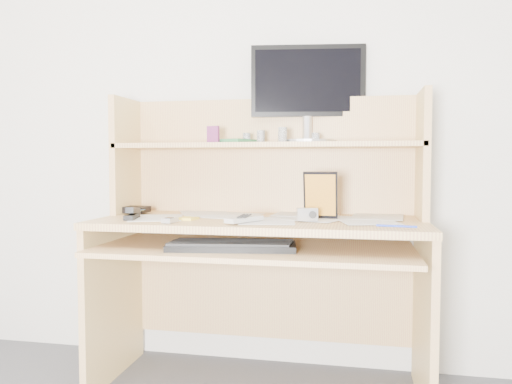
% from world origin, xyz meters
% --- Properties ---
extents(back_wall, '(3.60, 0.04, 2.50)m').
position_xyz_m(back_wall, '(0.00, 1.80, 1.25)').
color(back_wall, silver).
rests_on(back_wall, floor).
extents(desk, '(1.40, 0.70, 1.30)m').
position_xyz_m(desk, '(0.00, 1.56, 0.69)').
color(desk, '#D8B86F').
rests_on(desk, floor).
extents(paper_clutter, '(1.32, 0.54, 0.01)m').
position_xyz_m(paper_clutter, '(0.00, 1.48, 0.75)').
color(paper_clutter, silver).
rests_on(paper_clutter, desk).
extents(keyboard, '(0.52, 0.25, 0.03)m').
position_xyz_m(keyboard, '(-0.07, 1.27, 0.67)').
color(keyboard, black).
rests_on(keyboard, desk).
extents(tv_remote, '(0.13, 0.19, 0.02)m').
position_xyz_m(tv_remote, '(-0.03, 1.32, 0.77)').
color(tv_remote, '#ADADA8').
rests_on(tv_remote, paper_clutter).
extents(flip_phone, '(0.05, 0.08, 0.02)m').
position_xyz_m(flip_phone, '(-0.32, 1.26, 0.77)').
color(flip_phone, silver).
rests_on(flip_phone, paper_clutter).
extents(stapler, '(0.07, 0.15, 0.04)m').
position_xyz_m(stapler, '(-0.53, 1.36, 0.78)').
color(stapler, black).
rests_on(stapler, paper_clutter).
extents(wallet, '(0.12, 0.10, 0.03)m').
position_xyz_m(wallet, '(-0.62, 1.59, 0.77)').
color(wallet, black).
rests_on(wallet, paper_clutter).
extents(sticky_note_pad, '(0.08, 0.08, 0.01)m').
position_xyz_m(sticky_note_pad, '(-0.30, 1.39, 0.75)').
color(sticky_note_pad, yellow).
rests_on(sticky_note_pad, desk).
extents(digital_camera, '(0.09, 0.05, 0.05)m').
position_xyz_m(digital_camera, '(0.21, 1.41, 0.78)').
color(digital_camera, '#AAAAAD').
rests_on(digital_camera, paper_clutter).
extents(game_case, '(0.14, 0.02, 0.20)m').
position_xyz_m(game_case, '(0.26, 1.49, 0.86)').
color(game_case, black).
rests_on(game_case, paper_clutter).
extents(blue_pen, '(0.14, 0.03, 0.01)m').
position_xyz_m(blue_pen, '(0.55, 1.25, 0.76)').
color(blue_pen, '#1933C0').
rests_on(blue_pen, paper_clutter).
extents(card_box, '(0.06, 0.03, 0.08)m').
position_xyz_m(card_box, '(-0.24, 1.59, 1.12)').
color(card_box, maroon).
rests_on(card_box, desk).
extents(shelf_book, '(0.21, 0.24, 0.02)m').
position_xyz_m(shelf_book, '(-0.14, 1.68, 1.09)').
color(shelf_book, '#36894B').
rests_on(shelf_book, desk).
extents(chip_stack_a, '(0.04, 0.04, 0.05)m').
position_xyz_m(chip_stack_a, '(-0.10, 1.67, 1.11)').
color(chip_stack_a, black).
rests_on(chip_stack_a, desk).
extents(chip_stack_b, '(0.05, 0.05, 0.06)m').
position_xyz_m(chip_stack_b, '(-0.03, 1.66, 1.11)').
color(chip_stack_b, silver).
rests_on(chip_stack_b, desk).
extents(chip_stack_c, '(0.04, 0.04, 0.05)m').
position_xyz_m(chip_stack_c, '(0.22, 1.65, 1.10)').
color(chip_stack_c, black).
rests_on(chip_stack_c, desk).
extents(chip_stack_d, '(0.04, 0.04, 0.07)m').
position_xyz_m(chip_stack_d, '(0.08, 1.60, 1.12)').
color(chip_stack_d, silver).
rests_on(chip_stack_d, desk).
extents(monitor, '(0.53, 0.27, 0.46)m').
position_xyz_m(monitor, '(0.18, 1.75, 1.33)').
color(monitor, silver).
rests_on(monitor, desk).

